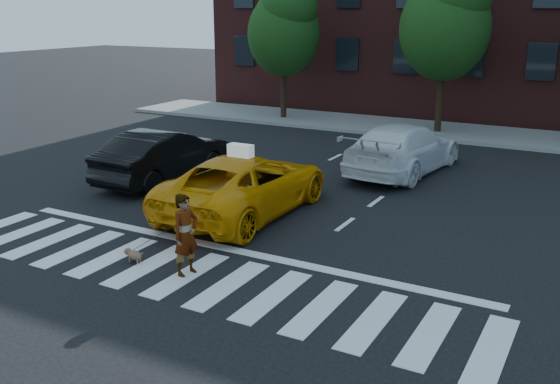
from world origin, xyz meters
name	(u,v)px	position (x,y,z in m)	size (l,w,h in m)	color
ground	(187,275)	(0.00, 0.00, 0.00)	(120.00, 120.00, 0.00)	black
crosswalk	(187,275)	(0.00, 0.00, 0.01)	(13.00, 2.40, 0.01)	silver
stop_line	(230,249)	(0.00, 1.60, 0.01)	(12.00, 0.30, 0.01)	silver
sidewalk_far	(429,130)	(0.00, 17.50, 0.07)	(30.00, 4.00, 0.15)	slate
tree_left	(284,25)	(-6.97, 17.00, 4.44)	(3.39, 3.38, 6.50)	black
tree_mid	(446,17)	(0.53, 17.00, 4.85)	(3.69, 3.69, 7.10)	black
taxi	(245,184)	(-1.07, 4.00, 0.78)	(2.60, 5.64, 1.57)	orange
black_sedan	(164,155)	(-5.00, 5.53, 0.81)	(1.70, 4.89, 1.61)	black
white_suv	(403,148)	(1.21, 10.10, 0.81)	(2.26, 5.56, 1.61)	silver
woman	(186,235)	(-0.03, 0.05, 0.85)	(0.62, 0.41, 1.70)	#999999
dog	(133,254)	(-1.43, 0.01, 0.17)	(0.51, 0.21, 0.29)	#8E6648
taxi_sign	(241,151)	(-1.07, 3.80, 1.73)	(0.65, 0.28, 0.32)	white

